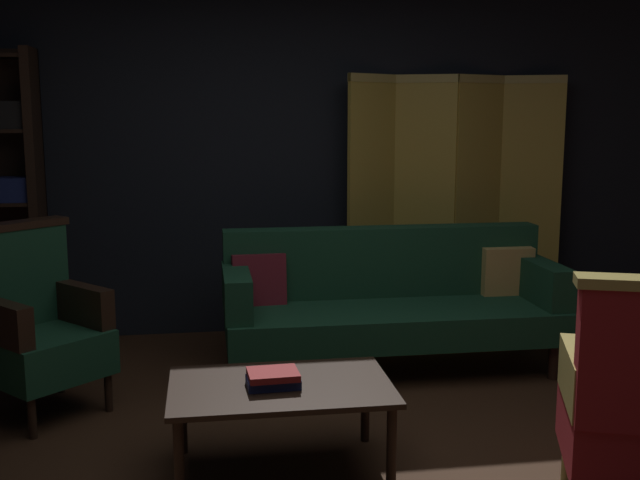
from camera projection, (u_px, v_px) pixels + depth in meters
ground_plane at (346, 473)px, 3.50m from camera, size 10.00×10.00×0.00m
back_wall at (286, 143)px, 5.66m from camera, size 7.20×0.10×2.80m
folding_screen at (451, 199)px, 5.76m from camera, size 1.67×0.28×1.90m
velvet_couch at (389, 298)px, 4.93m from camera, size 2.12×0.78×0.88m
coffee_table at (281, 394)px, 3.46m from camera, size 1.00×0.64×0.42m
armchair_wing_left at (37, 325)px, 4.16m from camera, size 0.82×0.82×1.04m
book_navy_cloth at (273, 382)px, 3.42m from camera, size 0.24×0.16×0.04m
book_red_leather at (273, 374)px, 3.41m from camera, size 0.23×0.19×0.03m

